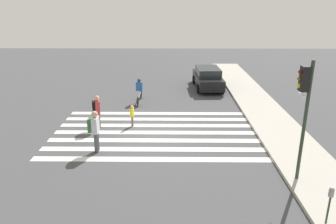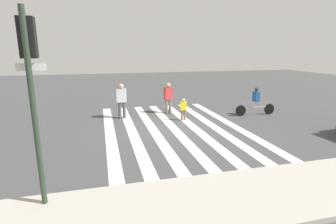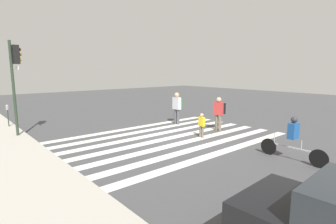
# 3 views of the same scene
# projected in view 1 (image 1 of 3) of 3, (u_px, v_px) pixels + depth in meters

# --- Properties ---
(ground_plane) EXTENTS (60.00, 60.00, 0.00)m
(ground_plane) POSITION_uv_depth(u_px,v_px,m) (155.00, 133.00, 16.36)
(ground_plane) COLOR #444447
(sidewalk_curb) EXTENTS (36.00, 2.50, 0.14)m
(sidewalk_curb) POSITION_uv_depth(u_px,v_px,m) (280.00, 132.00, 16.27)
(sidewalk_curb) COLOR #ADA89E
(sidewalk_curb) RESTS_ON ground_plane
(crosswalk_stripes) EXTENTS (6.27, 10.00, 0.01)m
(crosswalk_stripes) POSITION_uv_depth(u_px,v_px,m) (155.00, 132.00, 16.36)
(crosswalk_stripes) COLOR silver
(crosswalk_stripes) RESTS_ON ground_plane
(traffic_light) EXTENTS (0.60, 0.50, 4.45)m
(traffic_light) POSITION_uv_depth(u_px,v_px,m) (304.00, 100.00, 10.94)
(traffic_light) COLOR #283828
(traffic_light) RESTS_ON ground_plane
(parking_meter) EXTENTS (0.15, 0.15, 1.32)m
(parking_meter) POSITION_uv_depth(u_px,v_px,m) (330.00, 198.00, 9.24)
(parking_meter) COLOR #283828
(parking_meter) RESTS_ON ground_plane
(pedestrian_adult_yellow_jacket) EXTENTS (0.52, 0.44, 1.86)m
(pedestrian_adult_yellow_jacket) POSITION_uv_depth(u_px,v_px,m) (95.00, 128.00, 13.98)
(pedestrian_adult_yellow_jacket) COLOR #4C4C51
(pedestrian_adult_yellow_jacket) RESTS_ON ground_plane
(pedestrian_adult_tall_backpack) EXTENTS (0.34, 0.19, 1.15)m
(pedestrian_adult_tall_backpack) POSITION_uv_depth(u_px,v_px,m) (132.00, 114.00, 16.99)
(pedestrian_adult_tall_backpack) COLOR #6B6051
(pedestrian_adult_tall_backpack) RESTS_ON ground_plane
(pedestrian_adult_blue_shirt) EXTENTS (0.53, 0.49, 1.77)m
(pedestrian_adult_blue_shirt) POSITION_uv_depth(u_px,v_px,m) (97.00, 109.00, 16.54)
(pedestrian_adult_blue_shirt) COLOR #6B6051
(pedestrian_adult_blue_shirt) RESTS_ON ground_plane
(cyclist_mid_street) EXTENTS (2.37, 0.41, 1.57)m
(cyclist_mid_street) POSITION_uv_depth(u_px,v_px,m) (139.00, 89.00, 20.91)
(cyclist_mid_street) COLOR black
(cyclist_mid_street) RESTS_ON ground_plane
(car_parked_far_curb) EXTENTS (4.70, 2.08, 1.55)m
(car_parked_far_curb) POSITION_uv_depth(u_px,v_px,m) (208.00, 78.00, 24.38)
(car_parked_far_curb) COLOR black
(car_parked_far_curb) RESTS_ON ground_plane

